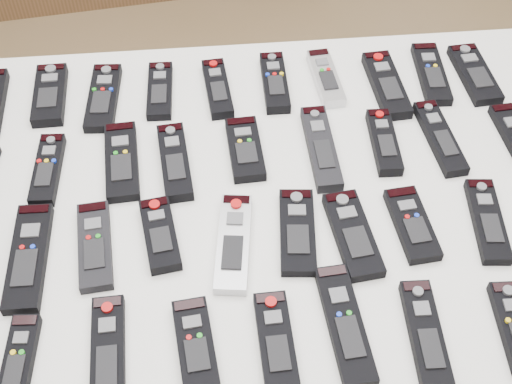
{
  "coord_description": "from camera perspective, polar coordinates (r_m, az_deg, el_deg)",
  "views": [
    {
      "loc": [
        -0.22,
        -0.92,
        1.78
      ],
      "look_at": [
        -0.15,
        -0.11,
        0.8
      ],
      "focal_mm": 50.0,
      "sensor_mm": 36.0,
      "label": 1
    }
  ],
  "objects": [
    {
      "name": "ground",
      "position": [
        2.02,
        4.0,
        -11.81
      ],
      "size": [
        4.0,
        4.0,
        0.0
      ],
      "primitive_type": "plane",
      "color": "olive",
      "rests_on": "ground"
    },
    {
      "name": "table",
      "position": [
        1.33,
        -0.0,
        -2.13
      ],
      "size": [
        1.25,
        0.88,
        0.78
      ],
      "color": "white",
      "rests_on": "ground"
    },
    {
      "name": "remote_1",
      "position": [
        1.52,
        -16.17,
        7.48
      ],
      "size": [
        0.06,
        0.17,
        0.02
      ],
      "primitive_type": "cube",
      "rotation": [
        0.0,
        0.0,
        0.02
      ],
      "color": "black",
      "rests_on": "table"
    },
    {
      "name": "remote_2",
      "position": [
        1.49,
        -12.12,
        7.39
      ],
      "size": [
        0.07,
        0.19,
        0.02
      ],
      "primitive_type": "cube",
      "rotation": [
        0.0,
        0.0,
        -0.07
      ],
      "color": "black",
      "rests_on": "table"
    },
    {
      "name": "remote_3",
      "position": [
        1.49,
        -7.7,
        8.04
      ],
      "size": [
        0.05,
        0.16,
        0.02
      ],
      "primitive_type": "cube",
      "rotation": [
        0.0,
        0.0,
        -0.03
      ],
      "color": "black",
      "rests_on": "table"
    },
    {
      "name": "remote_4",
      "position": [
        1.48,
        -3.09,
        8.27
      ],
      "size": [
        0.06,
        0.17,
        0.02
      ],
      "primitive_type": "cube",
      "rotation": [
        0.0,
        0.0,
        0.08
      ],
      "color": "black",
      "rests_on": "table"
    },
    {
      "name": "remote_5",
      "position": [
        1.49,
        1.51,
        8.75
      ],
      "size": [
        0.05,
        0.17,
        0.02
      ],
      "primitive_type": "cube",
      "rotation": [
        0.0,
        0.0,
        -0.01
      ],
      "color": "black",
      "rests_on": "table"
    },
    {
      "name": "remote_6",
      "position": [
        1.51,
        5.59,
        9.06
      ],
      "size": [
        0.06,
        0.16,
        0.02
      ],
      "primitive_type": "cube",
      "rotation": [
        0.0,
        0.0,
        0.08
      ],
      "color": "#B7B7BC",
      "rests_on": "table"
    },
    {
      "name": "remote_7",
      "position": [
        1.51,
        10.39,
        8.43
      ],
      "size": [
        0.07,
        0.19,
        0.02
      ],
      "primitive_type": "cube",
      "rotation": [
        0.0,
        0.0,
        0.07
      ],
      "color": "black",
      "rests_on": "table"
    },
    {
      "name": "remote_8",
      "position": [
        1.56,
        13.84,
        9.16
      ],
      "size": [
        0.06,
        0.18,
        0.02
      ],
      "primitive_type": "cube",
      "rotation": [
        0.0,
        0.0,
        -0.05
      ],
      "color": "black",
      "rests_on": "table"
    },
    {
      "name": "remote_9",
      "position": [
        1.58,
        17.09,
        9.01
      ],
      "size": [
        0.07,
        0.18,
        0.02
      ],
      "primitive_type": "cube",
      "rotation": [
        0.0,
        0.0,
        0.07
      ],
      "color": "black",
      "rests_on": "table"
    },
    {
      "name": "remote_11",
      "position": [
        1.38,
        -16.33,
        1.75
      ],
      "size": [
        0.05,
        0.17,
        0.02
      ],
      "primitive_type": "cube",
      "rotation": [
        0.0,
        0.0,
        -0.05
      ],
      "color": "black",
      "rests_on": "table"
    },
    {
      "name": "remote_12",
      "position": [
        1.36,
        -10.69,
        2.44
      ],
      "size": [
        0.07,
        0.19,
        0.02
      ],
      "primitive_type": "cube",
      "rotation": [
        0.0,
        0.0,
        0.06
      ],
      "color": "black",
      "rests_on": "table"
    },
    {
      "name": "remote_13",
      "position": [
        1.34,
        -6.51,
        2.41
      ],
      "size": [
        0.07,
        0.18,
        0.02
      ],
      "primitive_type": "cube",
      "rotation": [
        0.0,
        0.0,
        0.09
      ],
      "color": "black",
      "rests_on": "table"
    },
    {
      "name": "remote_14",
      "position": [
        1.36,
        -0.88,
        3.46
      ],
      "size": [
        0.07,
        0.16,
        0.02
      ],
      "primitive_type": "cube",
      "rotation": [
        0.0,
        0.0,
        0.05
      ],
      "color": "black",
      "rests_on": "table"
    },
    {
      "name": "remote_15",
      "position": [
        1.36,
        5.23,
        3.53
      ],
      "size": [
        0.05,
        0.21,
        0.02
      ],
      "primitive_type": "cube",
      "rotation": [
        0.0,
        0.0,
        0.02
      ],
      "color": "black",
      "rests_on": "table"
    },
    {
      "name": "remote_16",
      "position": [
        1.39,
        10.21,
        3.97
      ],
      "size": [
        0.05,
        0.16,
        0.02
      ],
      "primitive_type": "cube",
      "rotation": [
        0.0,
        0.0,
        -0.03
      ],
      "color": "black",
      "rests_on": "table"
    },
    {
      "name": "remote_17",
      "position": [
        1.42,
        14.5,
        4.23
      ],
      "size": [
        0.06,
        0.19,
        0.02
      ],
      "primitive_type": "cube",
      "rotation": [
        0.0,
        0.0,
        0.1
      ],
      "color": "black",
      "rests_on": "table"
    },
    {
      "name": "remote_20",
      "position": [
        1.26,
        -17.73,
        -4.98
      ],
      "size": [
        0.06,
        0.21,
        0.02
      ],
      "primitive_type": "cube",
      "rotation": [
        0.0,
        0.0,
        -0.02
      ],
      "color": "black",
      "rests_on": "table"
    },
    {
      "name": "remote_21",
      "position": [
        1.24,
        -12.77,
        -4.22
      ],
      "size": [
        0.07,
        0.18,
        0.02
      ],
      "primitive_type": "cube",
      "rotation": [
        0.0,
        0.0,
        0.09
      ],
      "color": "black",
      "rests_on": "table"
    },
    {
      "name": "remote_22",
      "position": [
        1.24,
        -7.68,
        -3.4
      ],
      "size": [
        0.07,
        0.15,
        0.02
      ],
      "primitive_type": "cube",
      "rotation": [
        0.0,
        0.0,
        0.14
      ],
      "color": "black",
      "rests_on": "table"
    },
    {
      "name": "remote_23",
      "position": [
        1.22,
        -1.81,
        -4.09
      ],
      "size": [
        0.08,
        0.2,
        0.02
      ],
      "primitive_type": "cube",
      "rotation": [
        0.0,
        0.0,
        -0.13
      ],
      "color": "#B7B7BC",
      "rests_on": "table"
    },
    {
      "name": "remote_24",
      "position": [
        1.23,
        3.33,
        -3.18
      ],
      "size": [
        0.08,
        0.18,
        0.02
      ],
      "primitive_type": "cube",
      "rotation": [
        0.0,
        0.0,
        -0.1
      ],
      "color": "black",
      "rests_on": "table"
    },
    {
      "name": "remote_25",
      "position": [
        1.24,
        7.75,
        -3.39
      ],
      "size": [
        0.08,
        0.18,
        0.02
      ],
      "primitive_type": "cube",
      "rotation": [
        0.0,
        0.0,
        0.12
      ],
      "color": "black",
      "rests_on": "table"
    },
    {
      "name": "remote_26",
      "position": [
        1.27,
        12.37,
        -2.54
      ],
      "size": [
        0.07,
        0.16,
        0.02
      ],
      "primitive_type": "cube",
      "rotation": [
        0.0,
        0.0,
        0.09
      ],
      "color": "black",
      "rests_on": "table"
    },
    {
      "name": "remote_27",
      "position": [
        1.31,
        18.03,
        -2.2
      ],
      "size": [
        0.07,
        0.18,
        0.02
      ],
      "primitive_type": "cube",
      "rotation": [
        0.0,
        0.0,
        -0.09
      ],
      "color": "black",
      "rests_on": "table"
    },
    {
      "name": "remote_30",
      "position": [
        1.16,
        -18.45,
        -12.72
      ],
      "size": [
        0.05,
        0.15,
        0.02
      ],
      "primitive_type": "cube",
      "rotation": [
        0.0,
        0.0,
        -0.07
      ],
      "color": "black",
      "rests_on": "table"
    },
    {
      "name": "remote_31",
      "position": [
        1.13,
        -11.76,
        -12.5
      ],
      "size": [
        0.06,
        0.19,
        0.02
      ],
      "primitive_type": "cube",
      "rotation": [
        0.0,
        0.0,
        0.03
      ],
      "color": "black",
      "rests_on": "table"
    },
    {
      "name": "remote_32",
      "position": [
        1.12,
        -4.85,
        -12.15
      ],
      "size": [
        0.07,
        0.16,
        0.02
      ],
      "primitive_type": "cube",
      "rotation": [
        0.0,
        0.0,
        0.1
      ],
      "color": "black",
      "rests_on": "table"
    },
    {
      "name": "remote_33",
      "position": [
        1.12,
        1.63,
        -11.97
      ],
      "size": [
        0.06,
        0.17,
        0.02
      ],
      "primitive_type": "cube",
      "rotation": [
        0.0,
        0.0,
        0.03
      ],
      "color": "black",
      "rests_on": "table"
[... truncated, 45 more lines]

